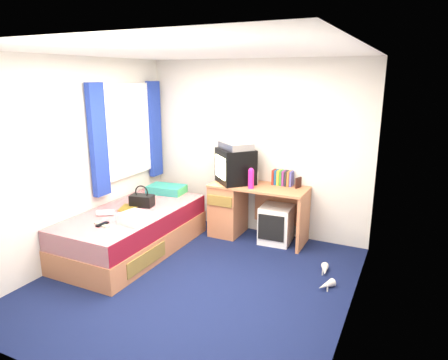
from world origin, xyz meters
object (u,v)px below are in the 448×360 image
at_px(crt_tv, 235,166).
at_px(magazine, 129,208).
at_px(storage_cube, 276,224).
at_px(vcr, 236,146).
at_px(towel, 136,218).
at_px(bed, 133,231).
at_px(aerosol_can, 256,178).
at_px(water_bottle, 105,213).
at_px(pillow, 167,189).
at_px(pink_water_bottle, 251,179).
at_px(colour_swatch_fan, 102,225).
at_px(white_heels, 325,277).
at_px(desk, 240,207).
at_px(picture_frame, 298,183).
at_px(remote_control, 102,224).
at_px(handbag, 142,200).

distance_m(crt_tv, magazine, 1.51).
distance_m(storage_cube, vcr, 1.18).
bearing_deg(towel, bed, 134.13).
xyz_separation_m(storage_cube, magazine, (-1.63, -1.01, 0.30)).
xyz_separation_m(aerosol_can, water_bottle, (-1.37, -1.44, -0.26)).
bearing_deg(vcr, pillow, -126.62).
height_order(pink_water_bottle, magazine, pink_water_bottle).
bearing_deg(aerosol_can, colour_swatch_fan, -124.75).
bearing_deg(colour_swatch_fan, storage_cube, 46.81).
bearing_deg(magazine, white_heels, 5.36).
distance_m(water_bottle, white_heels, 2.66).
bearing_deg(vcr, colour_swatch_fan, -80.07).
distance_m(pillow, desk, 1.09).
bearing_deg(picture_frame, white_heels, -38.81).
bearing_deg(colour_swatch_fan, pillow, 92.64).
bearing_deg(picture_frame, colour_swatch_fan, -116.72).
bearing_deg(storage_cube, towel, -135.32).
xyz_separation_m(crt_tv, magazine, (-1.02, -1.03, -0.44)).
bearing_deg(aerosol_can, remote_control, -124.89).
height_order(crt_tv, white_heels, crt_tv).
relative_size(pillow, aerosol_can, 2.98).
relative_size(crt_tv, white_heels, 1.12).
bearing_deg(pink_water_bottle, towel, -126.55).
xyz_separation_m(bed, water_bottle, (-0.17, -0.29, 0.31)).
xyz_separation_m(pillow, magazine, (-0.05, -0.78, -0.05)).
bearing_deg(magazine, picture_frame, 31.66).
relative_size(crt_tv, pink_water_bottle, 2.68).
relative_size(magazine, remote_control, 1.75).
bearing_deg(remote_control, magazine, 103.14).
bearing_deg(handbag, bed, -100.96).
distance_m(vcr, aerosol_can, 0.52).
relative_size(pillow, storage_cube, 1.02).
xyz_separation_m(aerosol_can, colour_swatch_fan, (-1.19, -1.71, -0.29)).
xyz_separation_m(picture_frame, towel, (-1.47, -1.53, -0.22)).
bearing_deg(towel, pink_water_bottle, 53.45).
bearing_deg(crt_tv, bed, -86.58).
bearing_deg(aerosol_can, crt_tv, -166.41).
height_order(bed, aerosol_can, aerosol_can).
relative_size(vcr, towel, 1.37).
bearing_deg(towel, aerosol_can, 58.56).
distance_m(pillow, towel, 1.21).
bearing_deg(vcr, bed, -91.51).
xyz_separation_m(storage_cube, remote_control, (-1.52, -1.61, 0.30)).
height_order(bed, pink_water_bottle, pink_water_bottle).
relative_size(remote_control, white_heels, 0.28).
relative_size(storage_cube, handbag, 1.58).
height_order(picture_frame, water_bottle, picture_frame).
height_order(handbag, towel, handbag).
height_order(desk, handbag, handbag).
distance_m(crt_tv, white_heels, 1.91).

